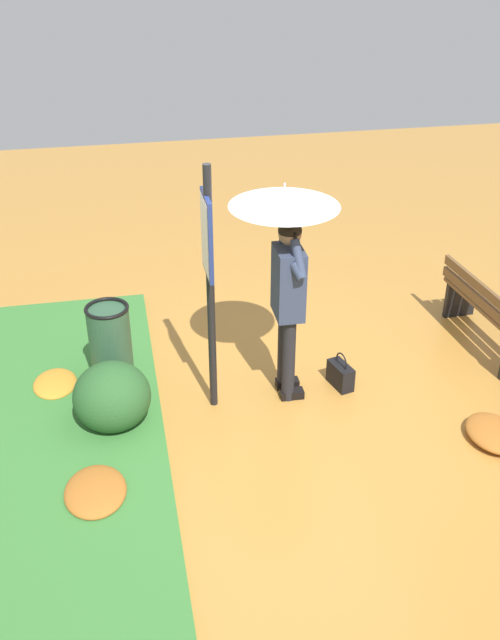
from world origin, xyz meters
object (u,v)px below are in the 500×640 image
(handbag, at_px, (340,375))
(trash_bin, at_px, (111,345))
(person_with_umbrella, at_px, (286,240))
(info_sign_post, at_px, (209,264))
(park_bench, at_px, (487,311))

(handbag, relative_size, trash_bin, 0.44)
(person_with_umbrella, distance_m, info_sign_post, 0.71)
(person_with_umbrella, relative_size, handbag, 5.53)
(person_with_umbrella, bearing_deg, info_sign_post, 99.71)
(person_with_umbrella, bearing_deg, handbag, -97.70)
(person_with_umbrella, bearing_deg, park_bench, -80.88)
(info_sign_post, relative_size, handbag, 6.22)
(info_sign_post, relative_size, trash_bin, 2.76)
(person_with_umbrella, xyz_separation_m, park_bench, (0.36, -2.27, -1.15))
(handbag, relative_size, park_bench, 0.26)
(handbag, xyz_separation_m, trash_bin, (0.51, 2.14, 0.29))
(park_bench, bearing_deg, person_with_umbrella, 99.12)
(info_sign_post, xyz_separation_m, handbag, (0.04, -1.25, -1.32))
(info_sign_post, height_order, handbag, info_sign_post)
(handbag, bearing_deg, info_sign_post, 92.00)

